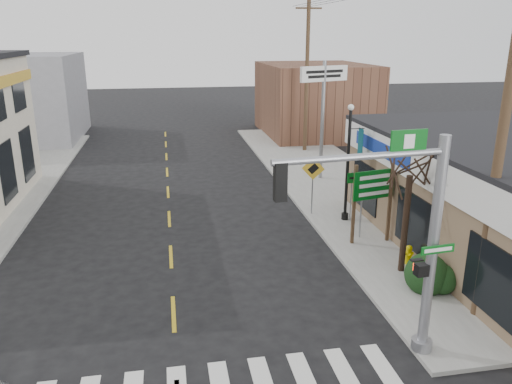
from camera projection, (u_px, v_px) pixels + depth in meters
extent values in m
cube|color=gray|center=(354.00, 199.00, 24.57)|extent=(6.00, 38.00, 0.13)
cube|color=gold|center=(171.00, 256.00, 18.36)|extent=(0.12, 56.00, 0.01)
cube|color=brown|center=(314.00, 100.00, 40.20)|extent=(8.00, 10.00, 5.60)
cube|color=gray|center=(17.00, 98.00, 38.02)|extent=(9.00, 10.00, 6.40)
cylinder|color=gray|center=(433.00, 249.00, 11.92)|extent=(0.26, 0.26, 5.55)
cylinder|color=gray|center=(358.00, 155.00, 10.85)|extent=(4.07, 0.15, 0.15)
cube|color=black|center=(276.00, 177.00, 10.66)|extent=(0.26, 0.20, 0.83)
cube|color=#085014|center=(438.00, 249.00, 11.69)|extent=(0.88, 0.04, 0.20)
cube|color=#085014|center=(407.00, 140.00, 10.95)|extent=(0.88, 0.05, 0.51)
cube|color=black|center=(422.00, 270.00, 11.98)|extent=(0.30, 0.24, 0.30)
cube|color=#4E3824|center=(354.00, 205.00, 18.77)|extent=(0.11, 0.11, 3.10)
cube|color=#4E3824|center=(390.00, 203.00, 19.02)|extent=(0.11, 0.11, 3.10)
cube|color=#084E0E|center=(374.00, 185.00, 18.60)|extent=(1.77, 0.05, 1.11)
cylinder|color=#D8BD00|center=(408.00, 256.00, 17.39)|extent=(0.20, 0.20, 0.56)
sphere|color=#D8BD00|center=(409.00, 248.00, 17.30)|extent=(0.22, 0.22, 0.22)
cylinder|color=gray|center=(312.00, 188.00, 22.02)|extent=(0.06, 0.06, 2.38)
cube|color=gold|center=(313.00, 169.00, 21.72)|extent=(1.01, 0.03, 1.01)
cylinder|color=black|center=(348.00, 166.00, 20.98)|extent=(0.13, 0.13, 4.80)
sphere|color=silver|center=(351.00, 107.00, 20.24)|extent=(0.26, 0.26, 0.26)
cube|color=#0C454F|center=(360.00, 144.00, 20.79)|extent=(0.02, 0.51, 1.29)
cylinder|color=gray|center=(322.00, 121.00, 27.05)|extent=(0.19, 0.19, 6.38)
cube|color=silver|center=(324.00, 74.00, 26.29)|extent=(3.00, 0.18, 0.80)
cylinder|color=black|center=(405.00, 224.00, 16.50)|extent=(0.21, 0.21, 3.35)
ellipsoid|color=#23371A|center=(426.00, 274.00, 15.59)|extent=(1.36, 1.36, 1.02)
ellipsoid|color=black|center=(440.00, 223.00, 20.14)|extent=(1.05, 1.05, 0.79)
cylinder|color=#4F3126|center=(502.00, 138.00, 12.82)|extent=(0.27, 0.27, 10.28)
cylinder|color=#47361D|center=(307.00, 77.00, 33.22)|extent=(0.26, 0.26, 9.94)
cube|color=#47361D|center=(309.00, 8.00, 31.91)|extent=(1.73, 0.11, 0.11)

